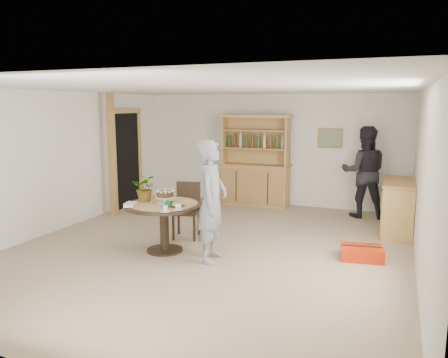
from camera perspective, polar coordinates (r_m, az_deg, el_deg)
ground at (r=7.04m, az=-1.72°, el=-9.00°), size 7.00×7.00×0.00m
room_shell at (r=6.70m, az=-1.74°, el=5.27°), size 6.04×7.04×2.52m
doorway at (r=9.93m, az=-12.74°, el=2.76°), size 0.13×1.10×2.18m
pine_post at (r=9.13m, az=-14.40°, el=3.02°), size 0.12×0.12×2.50m
hutch at (r=9.94m, az=4.15°, el=0.54°), size 1.62×0.54×2.04m
sideboard at (r=8.31m, az=21.80°, el=-3.43°), size 0.54×1.26×0.94m
dining_table at (r=6.80m, az=-7.84°, el=-4.46°), size 1.20×1.20×0.76m
dining_chair at (r=7.54m, az=-4.83°, el=-3.56°), size 0.50×0.50×0.95m
birthday_cake at (r=6.78m, az=-7.68°, el=-2.08°), size 0.30×0.30×0.20m
flower_vase at (r=6.94m, az=-10.22°, el=-1.14°), size 0.47×0.44×0.42m
gift_tray at (r=6.55m, az=-6.78°, el=-3.34°), size 0.30×0.20×0.08m
coffee_cup_a at (r=6.33m, az=-5.98°, el=-3.66°), size 0.15×0.15×0.09m
coffee_cup_b at (r=6.24m, az=-7.68°, el=-3.93°), size 0.15×0.15×0.08m
napkins at (r=6.72m, az=-12.24°, el=-3.27°), size 0.24×0.33×0.03m
teen_boy at (r=6.28m, az=-1.58°, el=-2.91°), size 0.50×0.69×1.77m
adult_person at (r=9.23m, az=17.83°, el=0.88°), size 1.01×0.85×1.85m
red_suitcase at (r=6.82m, az=17.54°, el=-9.20°), size 0.66×0.50×0.21m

